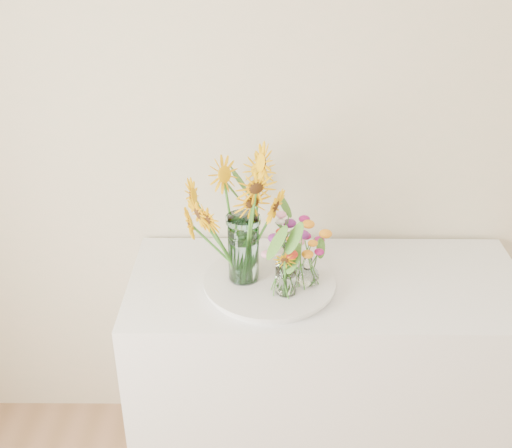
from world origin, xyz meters
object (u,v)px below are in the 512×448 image
Objects in this scene: small_vase_a at (286,278)px; small_vase_b at (308,270)px; mason_jar at (244,248)px; small_vase_c at (289,252)px; counter at (321,378)px; tray at (269,284)px.

small_vase_b is at bearing 35.89° from small_vase_a.
mason_jar is 0.19m from small_vase_c.
small_vase_b is (0.08, 0.05, -0.00)m from small_vase_a.
counter is at bearing -19.34° from small_vase_c.
small_vase_b is at bearing -61.18° from small_vase_c.
small_vase_c is at bearing 51.05° from tray.
counter is 3.24× the size of tray.
mason_jar is at bearing 172.12° from tray.
small_vase_b is 0.91× the size of small_vase_c.
counter is 0.56m from small_vase_c.
small_vase_c is at bearing 83.98° from small_vase_a.
small_vase_b is at bearing -8.54° from tray.
counter is 5.69× the size of mason_jar.
mason_jar reaches higher than counter.
tray is 3.73× the size of small_vase_b.
tray is 0.13m from small_vase_c.
tray is at bearing -128.95° from small_vase_c.
counter is at bearing 37.66° from small_vase_b.
mason_jar is (-0.09, 0.01, 0.14)m from tray.
small_vase_a is 0.16m from small_vase_c.
small_vase_c is (0.02, 0.16, 0.00)m from small_vase_a.
small_vase_a reaches higher than tray.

